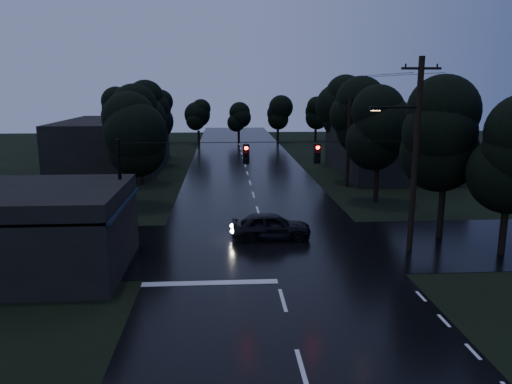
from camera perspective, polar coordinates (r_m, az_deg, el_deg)
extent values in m
plane|color=black|center=(16.40, 5.25, -19.48)|extent=(160.00, 160.00, 0.00)
cube|color=black|center=(44.68, -0.68, 1.02)|extent=(12.00, 120.00, 0.02)
cube|color=black|center=(27.28, 1.34, -6.24)|extent=(60.00, 9.00, 0.02)
cube|color=black|center=(24.64, -21.80, -1.39)|extent=(6.00, 7.00, 0.12)
cube|color=black|center=(23.88, -14.94, -1.34)|extent=(0.30, 7.00, 0.15)
cylinder|color=black|center=(21.58, -16.74, -7.59)|extent=(0.10, 0.10, 3.00)
cylinder|color=black|center=(27.19, -13.96, -3.36)|extent=(0.10, 0.10, 3.00)
cube|color=#FEBD65|center=(22.64, -15.69, -3.94)|extent=(0.06, 1.60, 0.50)
cube|color=#FEBD65|center=(25.20, -14.45, -2.26)|extent=(0.06, 1.20, 0.50)
cube|color=black|center=(50.90, 15.05, 4.48)|extent=(10.00, 14.00, 4.40)
cube|color=black|center=(55.38, -15.95, 5.32)|extent=(10.00, 16.00, 5.00)
cylinder|color=black|center=(26.90, 17.76, 3.87)|extent=(0.30, 0.30, 10.00)
cube|color=black|center=(26.68, 18.38, 13.26)|extent=(2.00, 0.12, 0.12)
cylinder|color=black|center=(26.30, 15.85, 9.29)|extent=(2.20, 0.10, 0.10)
cube|color=black|center=(25.96, 13.52, 9.27)|extent=(0.60, 0.25, 0.18)
cube|color=#FFB266|center=(25.96, 13.51, 9.05)|extent=(0.45, 0.18, 0.03)
cylinder|color=black|center=(43.39, 10.51, 5.50)|extent=(0.30, 0.30, 7.50)
cube|color=black|center=(43.15, 10.67, 9.66)|extent=(2.00, 0.12, 0.12)
cylinder|color=black|center=(25.93, -15.16, -0.76)|extent=(0.18, 0.18, 6.00)
cylinder|color=black|center=(25.05, 1.61, 5.72)|extent=(15.00, 0.03, 0.03)
cube|color=black|center=(25.04, -1.14, 4.34)|extent=(0.32, 0.25, 1.00)
sphere|color=#FF0C07|center=(24.90, -1.12, 4.29)|extent=(0.18, 0.18, 0.18)
cube|color=black|center=(25.46, 7.01, 4.38)|extent=(0.32, 0.25, 1.00)
sphere|color=#FF0C07|center=(25.31, 7.07, 4.33)|extent=(0.18, 0.18, 0.18)
cylinder|color=black|center=(30.35, 20.36, -2.36)|extent=(0.36, 0.36, 2.80)
sphere|color=black|center=(29.73, 20.84, 4.00)|extent=(4.48, 4.48, 4.48)
sphere|color=black|center=(29.60, 21.01, 6.30)|extent=(4.48, 4.48, 4.48)
sphere|color=black|center=(29.52, 21.19, 8.61)|extent=(4.48, 4.48, 4.48)
cylinder|color=black|center=(28.72, 26.40, -4.03)|extent=(0.36, 0.36, 2.45)
sphere|color=black|center=(28.11, 26.97, 1.81)|extent=(3.92, 3.92, 3.92)
sphere|color=black|center=(27.96, 27.17, 3.93)|extent=(3.92, 3.92, 3.92)
cylinder|color=black|center=(37.14, -14.01, 0.31)|extent=(0.36, 0.36, 2.45)
sphere|color=black|center=(36.67, -14.25, 4.86)|extent=(3.92, 3.92, 3.92)
sphere|color=black|center=(36.56, -14.34, 6.50)|extent=(3.92, 3.92, 3.92)
sphere|color=black|center=(36.48, -14.42, 8.14)|extent=(3.92, 3.92, 3.92)
cylinder|color=black|center=(44.98, -13.01, 2.48)|extent=(0.36, 0.36, 2.62)
sphere|color=black|center=(44.58, -13.20, 6.52)|extent=(4.20, 4.20, 4.20)
sphere|color=black|center=(44.49, -13.27, 7.97)|extent=(4.20, 4.20, 4.20)
sphere|color=black|center=(44.43, -13.34, 9.41)|extent=(4.20, 4.20, 4.20)
cylinder|color=black|center=(54.84, -11.99, 4.30)|extent=(0.36, 0.36, 2.80)
sphere|color=black|center=(54.50, -12.15, 7.85)|extent=(4.48, 4.48, 4.48)
sphere|color=black|center=(54.43, -12.21, 9.11)|extent=(4.48, 4.48, 4.48)
sphere|color=black|center=(54.38, -12.26, 10.37)|extent=(4.48, 4.48, 4.48)
cylinder|color=black|center=(38.23, 13.57, 0.80)|extent=(0.36, 0.36, 2.62)
sphere|color=black|center=(37.76, 13.80, 5.54)|extent=(4.20, 4.20, 4.20)
sphere|color=black|center=(37.65, 13.89, 7.24)|extent=(4.20, 4.20, 4.20)
sphere|color=black|center=(37.58, 13.98, 8.95)|extent=(4.20, 4.20, 4.20)
cylinder|color=black|center=(45.95, 11.37, 2.86)|extent=(0.36, 0.36, 2.80)
sphere|color=black|center=(45.54, 11.55, 7.09)|extent=(4.48, 4.48, 4.48)
sphere|color=black|center=(45.46, 11.61, 8.60)|extent=(4.48, 4.48, 4.48)
sphere|color=black|center=(45.40, 11.68, 10.11)|extent=(4.48, 4.48, 4.48)
cylinder|color=black|center=(55.68, 9.33, 4.61)|extent=(0.36, 0.36, 2.97)
sphere|color=black|center=(55.34, 9.46, 8.32)|extent=(4.76, 4.76, 4.76)
sphere|color=black|center=(55.27, 9.50, 9.64)|extent=(4.76, 4.76, 4.76)
sphere|color=black|center=(55.24, 9.55, 10.96)|extent=(4.76, 4.76, 4.76)
imported|color=black|center=(28.40, 1.73, -3.87)|extent=(4.52, 1.83, 1.54)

